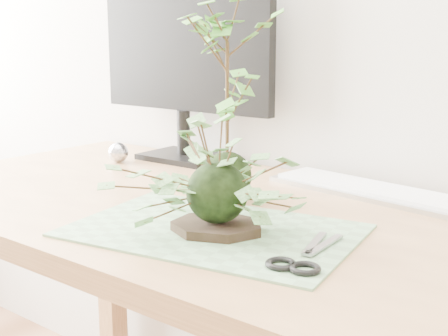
% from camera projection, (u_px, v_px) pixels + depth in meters
% --- Properties ---
extents(desk, '(1.60, 0.70, 0.74)m').
position_uv_depth(desk, '(260.00, 262.00, 1.12)').
color(desk, tan).
rests_on(desk, ground_plane).
extents(cutting_mat, '(0.50, 0.38, 0.00)m').
position_uv_depth(cutting_mat, '(214.00, 230.00, 1.01)').
color(cutting_mat, '#638A60').
rests_on(cutting_mat, desk).
extents(stone_dish, '(0.20, 0.20, 0.01)m').
position_uv_depth(stone_dish, '(217.00, 227.00, 1.00)').
color(stone_dish, black).
rests_on(stone_dish, cutting_mat).
extents(ivy_kokedama, '(0.28, 0.28, 0.20)m').
position_uv_depth(ivy_kokedama, '(217.00, 164.00, 0.98)').
color(ivy_kokedama, black).
rests_on(ivy_kokedama, stone_dish).
extents(maple_kokedama, '(0.23, 0.23, 0.39)m').
position_uv_depth(maple_kokedama, '(227.00, 55.00, 1.14)').
color(maple_kokedama, black).
rests_on(maple_kokedama, desk).
extents(keyboard, '(0.43, 0.18, 0.02)m').
position_uv_depth(keyboard, '(368.00, 190.00, 1.25)').
color(keyboard, '#B6B6B6').
rests_on(keyboard, desk).
extents(monitor, '(0.51, 0.15, 0.45)m').
position_uv_depth(monitor, '(185.00, 56.00, 1.53)').
color(monitor, black).
rests_on(monitor, desk).
extents(foil_ball, '(0.05, 0.05, 0.05)m').
position_uv_depth(foil_ball, '(118.00, 152.00, 1.54)').
color(foil_ball, silver).
rests_on(foil_ball, desk).
extents(scissors, '(0.09, 0.18, 0.01)m').
position_uv_depth(scissors, '(296.00, 260.00, 0.86)').
color(scissors, gray).
rests_on(scissors, cutting_mat).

